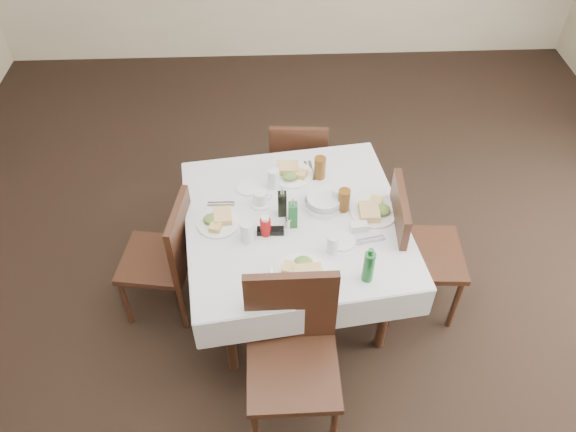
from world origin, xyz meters
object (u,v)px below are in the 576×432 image
object	(u,v)px
chair_south	(292,346)
oil_cruet_dark	(282,203)
chair_north	(298,161)
water_w	(247,232)
water_n	(274,178)
oil_cruet_green	(293,214)
green_bottle	(369,266)
chair_west	(168,253)
chair_east	(412,245)
ketchup_bottle	(265,226)
bread_basket	(324,202)
water_e	(338,197)
dining_table	(295,229)
water_s	(333,244)
coffee_mug	(260,199)

from	to	relation	value
chair_south	oil_cruet_dark	distance (m)	0.84
chair_north	water_w	xyz separation A→B (m)	(-0.35, -1.03, 0.34)
chair_north	water_n	xyz separation A→B (m)	(-0.19, -0.57, 0.34)
oil_cruet_green	green_bottle	distance (m)	0.56
chair_west	water_w	bearing A→B (deg)	-15.88
chair_east	ketchup_bottle	distance (m)	0.93
bread_basket	water_n	bearing A→B (deg)	146.76
chair_west	bread_basket	size ratio (longest dim) A/B	3.90
water_w	ketchup_bottle	world-z (taller)	same
oil_cruet_dark	green_bottle	bearing A→B (deg)	-49.51
bread_basket	green_bottle	world-z (taller)	green_bottle
chair_south	chair_north	bearing A→B (deg)	85.51
oil_cruet_green	green_bottle	world-z (taller)	green_bottle
chair_north	ketchup_bottle	xyz separation A→B (m)	(-0.25, -0.98, 0.34)
chair_east	oil_cruet_dark	xyz separation A→B (m)	(-0.79, 0.10, 0.29)
ketchup_bottle	water_e	bearing A→B (deg)	27.85
ketchup_bottle	green_bottle	bearing A→B (deg)	-33.44
water_w	water_e	bearing A→B (deg)	27.08
oil_cruet_green	dining_table	bearing A→B (deg)	71.05
bread_basket	oil_cruet_green	xyz separation A→B (m)	(-0.20, -0.15, 0.06)
water_s	ketchup_bottle	xyz separation A→B (m)	(-0.37, 0.15, 0.00)
water_s	ketchup_bottle	distance (m)	0.40
water_n	water_w	world-z (taller)	water_w
chair_east	water_n	distance (m)	0.95
water_e	oil_cruet_green	world-z (taller)	oil_cruet_green
chair_west	oil_cruet_green	xyz separation A→B (m)	(0.77, -0.04, 0.34)
dining_table	water_s	xyz separation A→B (m)	(0.19, -0.26, 0.14)
water_s	coffee_mug	world-z (taller)	water_s
dining_table	water_n	size ratio (longest dim) A/B	10.87
oil_cruet_green	ketchup_bottle	xyz separation A→B (m)	(-0.16, -0.06, -0.03)
water_e	bread_basket	distance (m)	0.09
oil_cruet_green	chair_east	bearing A→B (deg)	-0.50
dining_table	chair_east	world-z (taller)	chair_east
dining_table	ketchup_bottle	world-z (taller)	ketchup_bottle
chair_east	coffee_mug	bearing A→B (deg)	167.93
bread_basket	water_e	bearing A→B (deg)	13.41
chair_south	green_bottle	world-z (taller)	chair_south
chair_north	ketchup_bottle	bearing A→B (deg)	-104.24
chair_north	chair_south	world-z (taller)	chair_south
water_w	bread_basket	size ratio (longest dim) A/B	0.58
water_w	chair_south	bearing A→B (deg)	-68.91
chair_east	water_w	world-z (taller)	chair_east
bread_basket	oil_cruet_green	world-z (taller)	oil_cruet_green
ketchup_bottle	coffee_mug	size ratio (longest dim) A/B	0.96
chair_north	water_s	world-z (taller)	water_s
oil_cruet_dark	oil_cruet_green	distance (m)	0.11
green_bottle	water_s	bearing A→B (deg)	129.29
water_e	green_bottle	world-z (taller)	green_bottle
chair_west	oil_cruet_dark	world-z (taller)	oil_cruet_dark
green_bottle	dining_table	bearing A→B (deg)	127.85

